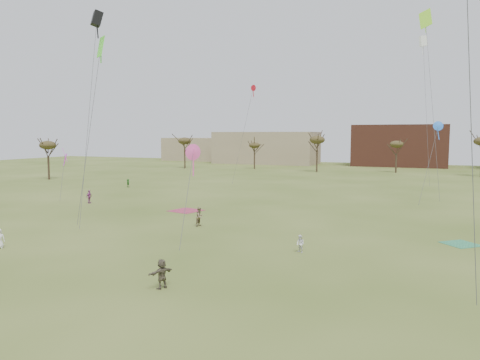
% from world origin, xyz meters
% --- Properties ---
extents(ground, '(260.00, 260.00, 0.00)m').
position_xyz_m(ground, '(0.00, 0.00, 0.00)').
color(ground, '#42581B').
rests_on(ground, ground).
extents(spectator_fore_b, '(0.87, 1.04, 1.92)m').
position_xyz_m(spectator_fore_b, '(-6.94, 17.89, 0.96)').
color(spectator_fore_b, '#857254').
rests_on(spectator_fore_b, ground).
extents(spectator_fore_c, '(1.13, 1.75, 1.81)m').
position_xyz_m(spectator_fore_c, '(-0.14, 0.39, 0.90)').
color(spectator_fore_c, brown).
rests_on(spectator_fore_c, ground).
extents(spectator_mid_d, '(0.48, 1.06, 1.79)m').
position_xyz_m(spectator_mid_d, '(-27.93, 25.68, 0.89)').
color(spectator_mid_d, '#993F89').
rests_on(spectator_mid_d, ground).
extents(spectator_mid_e, '(0.86, 0.81, 1.41)m').
position_xyz_m(spectator_mid_e, '(5.23, 11.75, 0.71)').
color(spectator_mid_e, white).
rests_on(spectator_mid_e, ground).
extents(flyer_far_a, '(1.12, 1.32, 1.43)m').
position_xyz_m(flyer_far_a, '(-34.82, 43.35, 0.71)').
color(flyer_far_a, '#2A7326').
rests_on(flyer_far_a, ground).
extents(blanket_plum, '(4.10, 4.10, 0.03)m').
position_xyz_m(blanket_plum, '(-12.93, 25.50, 0.00)').
color(blanket_plum, '#AA3453').
rests_on(blanket_plum, ground).
extents(blanket_olive, '(3.63, 3.63, 0.03)m').
position_xyz_m(blanket_olive, '(16.95, 19.81, 0.00)').
color(blanket_olive, '#349061').
rests_on(blanket_olive, ground).
extents(kites_aloft, '(62.65, 69.41, 24.65)m').
position_xyz_m(kites_aloft, '(2.36, 35.63, 19.79)').
color(kites_aloft, red).
rests_on(kites_aloft, ground).
extents(tree_line, '(117.44, 49.32, 8.91)m').
position_xyz_m(tree_line, '(-2.85, 79.12, 7.09)').
color(tree_line, '#3A2B1E').
rests_on(tree_line, ground).
extents(building_tan, '(32.00, 14.00, 10.00)m').
position_xyz_m(building_tan, '(-35.00, 115.00, 5.00)').
color(building_tan, '#937F60').
rests_on(building_tan, ground).
extents(building_brick, '(26.00, 16.00, 12.00)m').
position_xyz_m(building_brick, '(5.00, 120.00, 6.00)').
color(building_brick, brown).
rests_on(building_brick, ground).
extents(building_tan_west, '(20.00, 12.00, 8.00)m').
position_xyz_m(building_tan_west, '(-65.00, 122.00, 4.00)').
color(building_tan_west, '#937F60').
rests_on(building_tan_west, ground).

